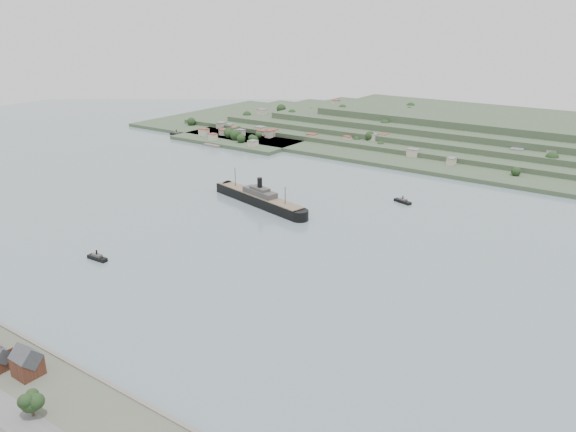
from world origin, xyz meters
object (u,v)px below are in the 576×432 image
Objects in this scene: gabled_building at (27,362)px; fig_tree at (30,402)px; tugboat at (97,258)px; steamship at (256,198)px.

gabled_building is 28.50m from fig_tree.
gabled_building is 0.95× the size of tugboat.
gabled_building is 120.99m from tugboat.
tugboat is 147.89m from fig_tree.
gabled_building is at bearing -74.61° from steamship.
fig_tree is (89.92, -249.65, 3.71)m from steamship.
tugboat is at bearing 129.95° from gabled_building.
tugboat is at bearing 133.96° from fig_tree.
gabled_building reaches higher than fig_tree.
steamship is (-64.94, 235.94, -3.25)m from gabled_building.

